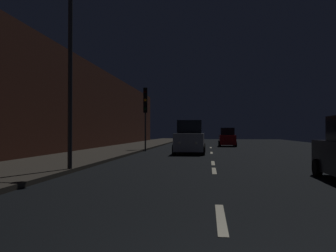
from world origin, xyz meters
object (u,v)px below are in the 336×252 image
Objects in this scene: traffic_light_far_left at (145,105)px; car_distant_taillights at (227,138)px; car_approaching_headlights at (190,139)px; streetlamp_overhead at (82,31)px.

traffic_light_far_left reaches higher than car_distant_taillights.
traffic_light_far_left is 1.08× the size of car_approaching_headlights.
streetlamp_overhead reaches higher than car_distant_taillights.
traffic_light_far_left is at bearing -126.75° from car_approaching_headlights.
streetlamp_overhead is at bearing -6.70° from traffic_light_far_left.
car_approaching_headlights is (3.53, -2.63, -2.48)m from traffic_light_far_left.
car_distant_taillights is at bearing 137.36° from traffic_light_far_left.
car_distant_taillights is (3.12, 12.13, -0.17)m from car_approaching_headlights.
car_distant_taillights is at bearing 74.81° from streetlamp_overhead.
car_approaching_headlights reaches higher than car_distant_taillights.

